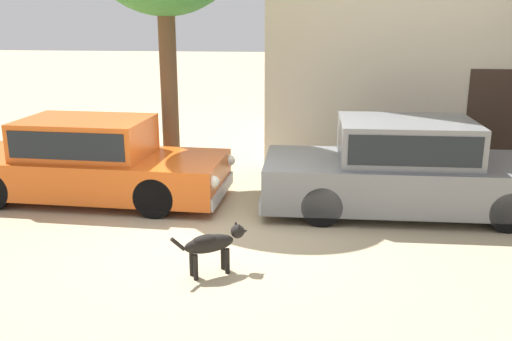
% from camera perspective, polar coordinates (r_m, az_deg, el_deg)
% --- Properties ---
extents(ground_plane, '(80.00, 80.00, 0.00)m').
position_cam_1_polar(ground_plane, '(8.54, -2.90, -6.11)').
color(ground_plane, tan).
extents(parked_sedan_nearest, '(4.85, 1.92, 1.42)m').
position_cam_1_polar(parked_sedan_nearest, '(10.21, -16.42, 1.03)').
color(parked_sedan_nearest, '#D15619').
rests_on(parked_sedan_nearest, ground_plane).
extents(parked_sedan_second, '(4.76, 1.85, 1.51)m').
position_cam_1_polar(parked_sedan_second, '(9.49, 14.87, 0.33)').
color(parked_sedan_second, slate).
rests_on(parked_sedan_second, ground_plane).
extents(stray_dog_spotted, '(0.90, 0.60, 0.62)m').
position_cam_1_polar(stray_dog_spotted, '(7.08, -4.38, -7.29)').
color(stray_dog_spotted, black).
rests_on(stray_dog_spotted, ground_plane).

